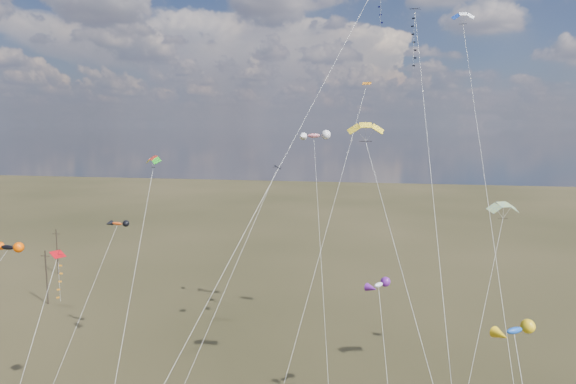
% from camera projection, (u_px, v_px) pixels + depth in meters
% --- Properties ---
extents(utility_pole_near, '(1.40, 0.20, 8.00)m').
position_uv_depth(utility_pole_near, '(47.00, 277.00, 74.49)').
color(utility_pole_near, black).
rests_on(utility_pole_near, ground).
extents(utility_pole_far, '(1.40, 0.20, 8.00)m').
position_uv_depth(utility_pole_far, '(57.00, 251.00, 89.60)').
color(utility_pole_far, black).
rests_on(utility_pole_far, ground).
extents(diamond_black_high, '(3.20, 29.73, 37.11)m').
position_uv_depth(diamond_black_high, '(417.00, 62.00, 47.31)').
color(diamond_black_high, black).
rests_on(diamond_black_high, ground).
extents(diamond_navy_tall, '(17.46, 32.41, 41.23)m').
position_uv_depth(diamond_navy_tall, '(363.00, 29.00, 49.43)').
color(diamond_navy_tall, '#091B44').
rests_on(diamond_navy_tall, ground).
extents(diamond_black_mid, '(6.83, 17.94, 21.60)m').
position_uv_depth(diamond_black_mid, '(249.00, 234.00, 52.15)').
color(diamond_black_mid, black).
rests_on(diamond_black_mid, ground).
extents(diamond_red_low, '(2.09, 12.36, 15.22)m').
position_uv_depth(diamond_red_low, '(56.00, 285.00, 43.76)').
color(diamond_red_low, '#A7080F').
rests_on(diamond_red_low, ground).
extents(diamond_orange_center, '(7.45, 15.31, 30.21)m').
position_uv_depth(diamond_orange_center, '(339.00, 184.00, 47.37)').
color(diamond_orange_center, '#CA6909').
rests_on(diamond_orange_center, ground).
extents(parafoil_yellow, '(9.86, 21.92, 26.68)m').
position_uv_depth(parafoil_yellow, '(366.00, 126.00, 42.02)').
color(parafoil_yellow, yellow).
rests_on(parafoil_yellow, ground).
extents(parafoil_blue_white, '(4.10, 21.49, 37.21)m').
position_uv_depth(parafoil_blue_white, '(464.00, 18.00, 49.54)').
color(parafoil_blue_white, '#173EB0').
rests_on(parafoil_blue_white, ground).
extents(parafoil_striped, '(6.65, 11.68, 19.64)m').
position_uv_depth(parafoil_striped, '(504.00, 205.00, 45.50)').
color(parafoil_striped, yellow).
rests_on(parafoil_striped, ground).
extents(parafoil_tricolor, '(5.12, 20.54, 23.33)m').
position_uv_depth(parafoil_tricolor, '(153.00, 160.00, 49.86)').
color(parafoil_tricolor, yellow).
rests_on(parafoil_tricolor, ground).
extents(novelty_black_orange, '(7.52, 8.57, 13.35)m').
position_uv_depth(novelty_black_orange, '(7.00, 248.00, 56.03)').
color(novelty_black_orange, black).
rests_on(novelty_black_orange, ground).
extents(novelty_orange_black, '(3.70, 11.04, 15.30)m').
position_uv_depth(novelty_orange_black, '(117.00, 224.00, 58.34)').
color(novelty_orange_black, '#D84712').
rests_on(novelty_orange_black, ground).
extents(novelty_white_purple, '(2.89, 11.50, 13.07)m').
position_uv_depth(novelty_white_purple, '(379.00, 286.00, 43.24)').
color(novelty_white_purple, silver).
rests_on(novelty_white_purple, ground).
extents(novelty_redwhite_stripe, '(6.06, 20.32, 25.37)m').
position_uv_depth(novelty_redwhite_stripe, '(314.00, 136.00, 61.93)').
color(novelty_redwhite_stripe, red).
rests_on(novelty_redwhite_stripe, ground).
extents(novelty_blue_yellow, '(2.45, 11.81, 14.63)m').
position_uv_depth(novelty_blue_yellow, '(515.00, 332.00, 29.72)').
color(novelty_blue_yellow, '#1649B0').
rests_on(novelty_blue_yellow, ground).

